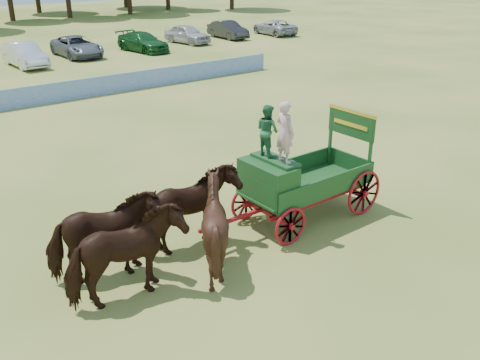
% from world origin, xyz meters
% --- Properties ---
extents(ground, '(160.00, 160.00, 0.00)m').
position_xyz_m(ground, '(0.00, 0.00, 0.00)').
color(ground, '#A59C4A').
rests_on(ground, ground).
extents(horse_lead_left, '(2.72, 1.34, 2.25)m').
position_xyz_m(horse_lead_left, '(-7.64, -0.42, 1.12)').
color(horse_lead_left, '#311A0D').
rests_on(horse_lead_left, ground).
extents(horse_lead_right, '(2.88, 1.85, 2.25)m').
position_xyz_m(horse_lead_right, '(-7.64, 0.68, 1.12)').
color(horse_lead_right, '#311A0D').
rests_on(horse_lead_right, ground).
extents(horse_wheel_left, '(2.42, 2.25, 2.25)m').
position_xyz_m(horse_wheel_left, '(-5.24, -0.42, 1.13)').
color(horse_wheel_left, '#311A0D').
rests_on(horse_wheel_left, ground).
extents(horse_wheel_right, '(2.67, 1.23, 2.25)m').
position_xyz_m(horse_wheel_right, '(-5.24, 0.68, 1.12)').
color(horse_wheel_right, '#311A0D').
rests_on(horse_wheel_right, ground).
extents(farm_dray, '(6.00, 2.00, 3.81)m').
position_xyz_m(farm_dray, '(-2.27, 0.14, 1.61)').
color(farm_dray, '#AB1124').
rests_on(farm_dray, ground).
extents(sponsor_banner, '(26.00, 0.08, 1.05)m').
position_xyz_m(sponsor_banner, '(-1.00, 18.00, 0.53)').
color(sponsor_banner, '#1D499D').
rests_on(sponsor_banner, ground).
extents(parked_cars, '(52.40, 7.15, 1.63)m').
position_xyz_m(parked_cars, '(-0.49, 30.03, 0.77)').
color(parked_cars, silver).
rests_on(parked_cars, ground).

